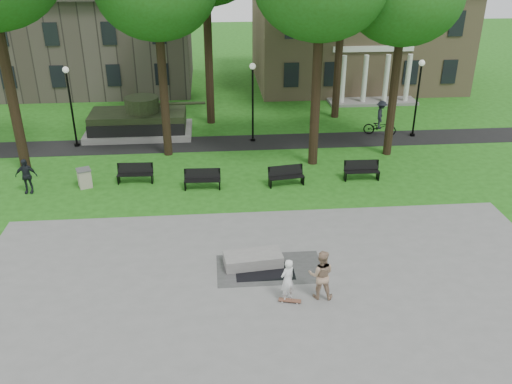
# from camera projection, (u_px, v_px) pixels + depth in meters

# --- Properties ---
(ground) EXTENTS (120.00, 120.00, 0.00)m
(ground) POSITION_uv_depth(u_px,v_px,m) (265.00, 247.00, 21.97)
(ground) COLOR #1F5614
(ground) RESTS_ON ground
(plaza) EXTENTS (22.00, 16.00, 0.02)m
(plaza) POSITION_uv_depth(u_px,v_px,m) (280.00, 328.00, 17.49)
(plaza) COLOR gray
(plaza) RESTS_ON ground
(footpath) EXTENTS (44.00, 2.60, 0.01)m
(footpath) POSITION_uv_depth(u_px,v_px,m) (245.00, 143.00, 32.73)
(footpath) COLOR black
(footpath) RESTS_ON ground
(building_right) EXTENTS (17.00, 12.00, 8.60)m
(building_right) POSITION_uv_depth(u_px,v_px,m) (355.00, 29.00, 44.16)
(building_right) COLOR #9E8460
(building_right) RESTS_ON ground
(building_left) EXTENTS (15.00, 10.00, 7.20)m
(building_left) POSITION_uv_depth(u_px,v_px,m) (95.00, 41.00, 43.32)
(building_left) COLOR #4C443D
(building_left) RESTS_ON ground
(lamp_left) EXTENTS (0.36, 0.36, 4.73)m
(lamp_left) POSITION_uv_depth(u_px,v_px,m) (70.00, 100.00, 31.02)
(lamp_left) COLOR black
(lamp_left) RESTS_ON ground
(lamp_mid) EXTENTS (0.36, 0.36, 4.73)m
(lamp_mid) POSITION_uv_depth(u_px,v_px,m) (253.00, 96.00, 31.82)
(lamp_mid) COLOR black
(lamp_mid) RESTS_ON ground
(lamp_right) EXTENTS (0.36, 0.36, 4.73)m
(lamp_right) POSITION_uv_depth(u_px,v_px,m) (418.00, 92.00, 32.59)
(lamp_right) COLOR black
(lamp_right) RESTS_ON ground
(tank_monument) EXTENTS (7.45, 3.40, 2.40)m
(tank_monument) POSITION_uv_depth(u_px,v_px,m) (139.00, 122.00, 33.66)
(tank_monument) COLOR gray
(tank_monument) RESTS_ON ground
(puddle) EXTENTS (2.20, 1.20, 0.00)m
(puddle) POSITION_uv_depth(u_px,v_px,m) (265.00, 272.00, 20.32)
(puddle) COLOR black
(puddle) RESTS_ON plaza
(concrete_block) EXTENTS (2.29, 1.23, 0.45)m
(concrete_block) POSITION_uv_depth(u_px,v_px,m) (253.00, 259.00, 20.69)
(concrete_block) COLOR gray
(concrete_block) RESTS_ON plaza
(skateboard) EXTENTS (0.81, 0.38, 0.07)m
(skateboard) POSITION_uv_depth(u_px,v_px,m) (290.00, 301.00, 18.67)
(skateboard) COLOR brown
(skateboard) RESTS_ON plaza
(skateboarder) EXTENTS (0.70, 0.65, 1.60)m
(skateboarder) POSITION_uv_depth(u_px,v_px,m) (287.00, 280.00, 18.48)
(skateboarder) COLOR white
(skateboarder) RESTS_ON plaza
(friend_watching) EXTENTS (1.00, 0.84, 1.84)m
(friend_watching) POSITION_uv_depth(u_px,v_px,m) (321.00, 275.00, 18.56)
(friend_watching) COLOR tan
(friend_watching) RESTS_ON plaza
(pedestrian_walker) EXTENTS (1.04, 0.43, 1.76)m
(pedestrian_walker) POSITION_uv_depth(u_px,v_px,m) (26.00, 176.00, 26.14)
(pedestrian_walker) COLOR black
(pedestrian_walker) RESTS_ON ground
(cyclist) EXTENTS (2.11, 1.30, 2.19)m
(cyclist) POSITION_uv_depth(u_px,v_px,m) (380.00, 121.00, 33.60)
(cyclist) COLOR black
(cyclist) RESTS_ON ground
(park_bench_0) EXTENTS (1.82, 0.59, 1.00)m
(park_bench_0) POSITION_uv_depth(u_px,v_px,m) (135.00, 173.00, 27.40)
(park_bench_0) COLOR black
(park_bench_0) RESTS_ON ground
(park_bench_1) EXTENTS (1.82, 0.59, 1.00)m
(park_bench_1) POSITION_uv_depth(u_px,v_px,m) (202.00, 178.00, 26.76)
(park_bench_1) COLOR black
(park_bench_1) RESTS_ON ground
(park_bench_2) EXTENTS (1.85, 0.79, 1.00)m
(park_bench_2) POSITION_uv_depth(u_px,v_px,m) (286.00, 175.00, 27.12)
(park_bench_2) COLOR black
(park_bench_2) RESTS_ON ground
(park_bench_3) EXTENTS (1.81, 0.57, 1.00)m
(park_bench_3) POSITION_uv_depth(u_px,v_px,m) (362.00, 170.00, 27.74)
(park_bench_3) COLOR black
(park_bench_3) RESTS_ON ground
(trash_bin) EXTENTS (0.86, 0.86, 0.96)m
(trash_bin) POSITION_uv_depth(u_px,v_px,m) (85.00, 178.00, 26.90)
(trash_bin) COLOR #B5A995
(trash_bin) RESTS_ON ground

